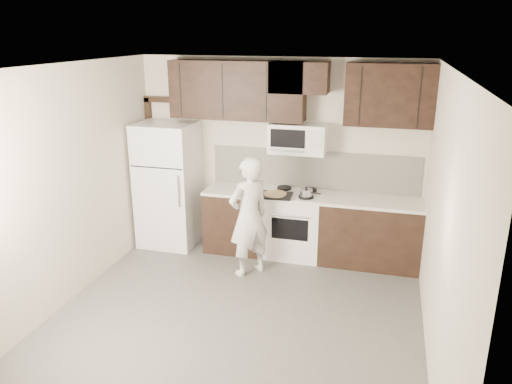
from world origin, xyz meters
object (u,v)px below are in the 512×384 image
at_px(stove, 294,224).
at_px(person, 249,217).
at_px(refrigerator, 169,185).
at_px(microwave, 298,138).

bearing_deg(stove, person, -122.21).
bearing_deg(refrigerator, stove, 1.51).
distance_m(microwave, refrigerator, 2.00).
distance_m(microwave, person, 1.28).
bearing_deg(person, stove, -171.24).
relative_size(stove, microwave, 1.24).
xyz_separation_m(microwave, refrigerator, (-1.85, -0.17, -0.75)).
bearing_deg(person, refrigerator, -74.41).
bearing_deg(stove, microwave, 90.10).
bearing_deg(stove, refrigerator, -178.49).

